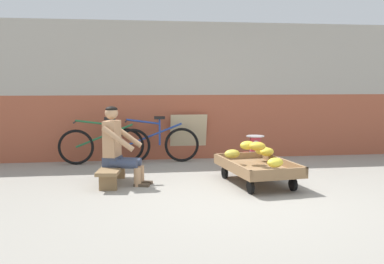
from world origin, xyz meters
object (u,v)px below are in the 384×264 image
at_px(weighing_scale, 255,144).
at_px(bicycle_near_left, 104,145).
at_px(banana_cart, 257,168).
at_px(plastic_crate, 255,162).
at_px(shopping_bag, 271,168).
at_px(low_bench, 113,171).
at_px(bicycle_far_left, 154,143).
at_px(sign_board, 188,137).
at_px(vendor_seated, 118,146).

relative_size(weighing_scale, bicycle_near_left, 0.18).
bearing_deg(banana_cart, plastic_crate, 75.46).
bearing_deg(banana_cart, shopping_bag, 54.77).
bearing_deg(low_bench, bicycle_far_left, 67.43).
xyz_separation_m(banana_cart, sign_board, (-0.71, 2.26, 0.20)).
bearing_deg(shopping_bag, plastic_crate, 110.14).
distance_m(plastic_crate, sign_board, 1.62).
height_order(weighing_scale, shopping_bag, weighing_scale).
bearing_deg(vendor_seated, sign_board, 56.65).
bearing_deg(bicycle_far_left, plastic_crate, -32.17).
xyz_separation_m(bicycle_near_left, sign_board, (1.58, 0.29, 0.08)).
relative_size(low_bench, plastic_crate, 3.14).
relative_size(vendor_seated, plastic_crate, 3.17).
relative_size(banana_cart, vendor_seated, 1.35).
bearing_deg(low_bench, banana_cart, -8.61).
bearing_deg(vendor_seated, bicycle_near_left, 99.42).
bearing_deg(sign_board, bicycle_near_left, -169.55).
height_order(banana_cart, bicycle_near_left, bicycle_near_left).
xyz_separation_m(low_bench, bicycle_near_left, (-0.20, 1.65, 0.15)).
height_order(sign_board, shopping_bag, sign_board).
distance_m(banana_cart, vendor_seated, 2.05).
xyz_separation_m(low_bench, sign_board, (1.38, 1.94, 0.24)).
bearing_deg(bicycle_near_left, low_bench, -83.27).
xyz_separation_m(sign_board, shopping_bag, (1.11, -1.68, -0.32)).
xyz_separation_m(plastic_crate, bicycle_near_left, (-2.54, 0.98, 0.20)).
distance_m(banana_cart, shopping_bag, 0.72).
distance_m(vendor_seated, plastic_crate, 2.40).
relative_size(vendor_seated, bicycle_far_left, 0.69).
relative_size(banana_cart, low_bench, 1.36).
xyz_separation_m(banana_cart, low_bench, (-2.09, 0.32, -0.04)).
relative_size(vendor_seated, sign_board, 1.30).
distance_m(weighing_scale, shopping_bag, 0.55).
relative_size(low_bench, vendor_seated, 0.99).
bearing_deg(low_bench, vendor_seated, -17.70).
bearing_deg(bicycle_far_left, vendor_seated, -109.84).
bearing_deg(plastic_crate, weighing_scale, -90.00).
bearing_deg(low_bench, sign_board, 54.62).
distance_m(bicycle_near_left, shopping_bag, 3.04).
height_order(low_bench, sign_board, sign_board).
xyz_separation_m(low_bench, plastic_crate, (2.34, 0.68, -0.05)).
bearing_deg(bicycle_near_left, weighing_scale, -21.11).
relative_size(low_bench, shopping_bag, 4.71).
xyz_separation_m(weighing_scale, bicycle_near_left, (-2.54, 0.98, -0.10)).
distance_m(vendor_seated, bicycle_far_left, 1.85).
relative_size(bicycle_near_left, sign_board, 1.89).
bearing_deg(weighing_scale, vendor_seated, -162.77).
distance_m(plastic_crate, bicycle_far_left, 1.94).
bearing_deg(bicycle_far_left, weighing_scale, -32.20).
xyz_separation_m(banana_cart, weighing_scale, (0.26, 0.99, 0.21)).
bearing_deg(shopping_bag, banana_cart, -125.23).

